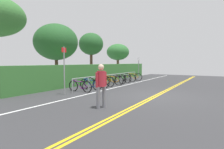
{
  "coord_description": "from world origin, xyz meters",
  "views": [
    {
      "loc": [
        -9.08,
        -2.84,
        1.72
      ],
      "look_at": [
        0.79,
        3.1,
        0.94
      ],
      "focal_mm": 29.34,
      "sensor_mm": 36.0,
      "label": 1
    }
  ],
  "objects_px": {
    "bicycle_2": "(97,82)",
    "bicycle_4": "(112,80)",
    "bicycle_5": "(118,79)",
    "bicycle_6": "(122,79)",
    "sign_post_near": "(64,66)",
    "bicycle_1": "(91,84)",
    "bicycle_0": "(80,86)",
    "tree_mid": "(56,42)",
    "bicycle_3": "(104,81)",
    "pedestrian": "(101,83)",
    "bicycle_8": "(133,77)",
    "tree_far_right": "(91,44)",
    "tree_extra": "(118,52)",
    "bicycle_7": "(127,78)",
    "sign_post_far": "(139,66)",
    "bike_rack": "(112,77)"
  },
  "relations": [
    {
      "from": "bicycle_2",
      "to": "bicycle_5",
      "type": "xyz_separation_m",
      "value": [
        2.92,
        0.03,
        -0.03
      ]
    },
    {
      "from": "bicycle_4",
      "to": "bicycle_7",
      "type": "xyz_separation_m",
      "value": [
        2.91,
        0.15,
        -0.02
      ]
    },
    {
      "from": "bicycle_7",
      "to": "pedestrian",
      "type": "relative_size",
      "value": 0.99
    },
    {
      "from": "bicycle_0",
      "to": "bicycle_8",
      "type": "bearing_deg",
      "value": 0.76
    },
    {
      "from": "bicycle_8",
      "to": "sign_post_far",
      "type": "relative_size",
      "value": 0.76
    },
    {
      "from": "tree_mid",
      "to": "tree_extra",
      "type": "height_order",
      "value": "tree_mid"
    },
    {
      "from": "bicycle_3",
      "to": "bicycle_5",
      "type": "distance_m",
      "value": 1.88
    },
    {
      "from": "bicycle_8",
      "to": "sign_post_far",
      "type": "xyz_separation_m",
      "value": [
        1.14,
        -0.1,
        0.99
      ]
    },
    {
      "from": "bicycle_7",
      "to": "bicycle_2",
      "type": "bearing_deg",
      "value": -179.29
    },
    {
      "from": "sign_post_near",
      "to": "tree_extra",
      "type": "height_order",
      "value": "tree_extra"
    },
    {
      "from": "bicycle_5",
      "to": "pedestrian",
      "type": "bearing_deg",
      "value": -155.08
    },
    {
      "from": "bicycle_8",
      "to": "tree_extra",
      "type": "bearing_deg",
      "value": 43.42
    },
    {
      "from": "bicycle_3",
      "to": "tree_extra",
      "type": "bearing_deg",
      "value": 23.48
    },
    {
      "from": "bicycle_0",
      "to": "bicycle_7",
      "type": "distance_m",
      "value": 6.61
    },
    {
      "from": "sign_post_near",
      "to": "sign_post_far",
      "type": "xyz_separation_m",
      "value": [
        9.96,
        -0.01,
        -0.18
      ]
    },
    {
      "from": "bicycle_5",
      "to": "bicycle_6",
      "type": "relative_size",
      "value": 0.99
    },
    {
      "from": "pedestrian",
      "to": "tree_extra",
      "type": "height_order",
      "value": "tree_extra"
    },
    {
      "from": "bicycle_6",
      "to": "bicycle_7",
      "type": "xyz_separation_m",
      "value": [
        1.0,
        -0.05,
        0.0
      ]
    },
    {
      "from": "bicycle_8",
      "to": "sign_post_near",
      "type": "height_order",
      "value": "sign_post_near"
    },
    {
      "from": "bicycle_4",
      "to": "tree_far_right",
      "type": "relative_size",
      "value": 0.38
    },
    {
      "from": "bicycle_0",
      "to": "bicycle_4",
      "type": "bearing_deg",
      "value": 0.53
    },
    {
      "from": "bicycle_3",
      "to": "tree_mid",
      "type": "bearing_deg",
      "value": 103.95
    },
    {
      "from": "bicycle_3",
      "to": "pedestrian",
      "type": "xyz_separation_m",
      "value": [
        -5.4,
        -3.42,
        0.58
      ]
    },
    {
      "from": "bicycle_5",
      "to": "pedestrian",
      "type": "relative_size",
      "value": 0.99
    },
    {
      "from": "bicycle_7",
      "to": "bicycle_0",
      "type": "bearing_deg",
      "value": -178.37
    },
    {
      "from": "sign_post_near",
      "to": "tree_extra",
      "type": "xyz_separation_m",
      "value": [
        13.01,
        4.06,
        1.45
      ]
    },
    {
      "from": "bicycle_0",
      "to": "sign_post_far",
      "type": "distance_m",
      "value": 8.8
    },
    {
      "from": "pedestrian",
      "to": "bicycle_3",
      "type": "bearing_deg",
      "value": 32.36
    },
    {
      "from": "sign_post_near",
      "to": "bicycle_3",
      "type": "bearing_deg",
      "value": 2.56
    },
    {
      "from": "bicycle_8",
      "to": "tree_far_right",
      "type": "height_order",
      "value": "tree_far_right"
    },
    {
      "from": "bicycle_7",
      "to": "tree_mid",
      "type": "bearing_deg",
      "value": 140.52
    },
    {
      "from": "bicycle_6",
      "to": "bicycle_3",
      "type": "bearing_deg",
      "value": -179.22
    },
    {
      "from": "bicycle_3",
      "to": "bicycle_6",
      "type": "xyz_separation_m",
      "value": [
        2.73,
        0.04,
        -0.04
      ]
    },
    {
      "from": "bicycle_2",
      "to": "pedestrian",
      "type": "bearing_deg",
      "value": -142.39
    },
    {
      "from": "sign_post_near",
      "to": "bicycle_1",
      "type": "bearing_deg",
      "value": -1.74
    },
    {
      "from": "bicycle_0",
      "to": "tree_mid",
      "type": "xyz_separation_m",
      "value": [
        1.92,
        4.05,
        2.95
      ]
    },
    {
      "from": "pedestrian",
      "to": "sign_post_near",
      "type": "distance_m",
      "value": 3.55
    },
    {
      "from": "tree_far_right",
      "to": "bicycle_8",
      "type": "bearing_deg",
      "value": -78.03
    },
    {
      "from": "bicycle_3",
      "to": "bicycle_8",
      "type": "height_order",
      "value": "bicycle_3"
    },
    {
      "from": "bicycle_5",
      "to": "bicycle_6",
      "type": "bearing_deg",
      "value": 5.31
    },
    {
      "from": "bicycle_7",
      "to": "sign_post_far",
      "type": "relative_size",
      "value": 0.74
    },
    {
      "from": "bicycle_8",
      "to": "bicycle_4",
      "type": "bearing_deg",
      "value": -179.03
    },
    {
      "from": "bike_rack",
      "to": "bicycle_5",
      "type": "distance_m",
      "value": 1.04
    },
    {
      "from": "bicycle_2",
      "to": "bicycle_4",
      "type": "xyz_separation_m",
      "value": [
        1.87,
        -0.1,
        -0.02
      ]
    },
    {
      "from": "sign_post_near",
      "to": "bicycle_0",
      "type": "bearing_deg",
      "value": -0.72
    },
    {
      "from": "pedestrian",
      "to": "tree_far_right",
      "type": "relative_size",
      "value": 0.35
    },
    {
      "from": "bicycle_8",
      "to": "bicycle_3",
      "type": "bearing_deg",
      "value": 178.82
    },
    {
      "from": "tree_far_right",
      "to": "tree_mid",
      "type": "bearing_deg",
      "value": -176.83
    },
    {
      "from": "bicycle_7",
      "to": "tree_mid",
      "type": "distance_m",
      "value": 6.75
    },
    {
      "from": "pedestrian",
      "to": "bicycle_2",
      "type": "bearing_deg",
      "value": 37.61
    }
  ]
}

